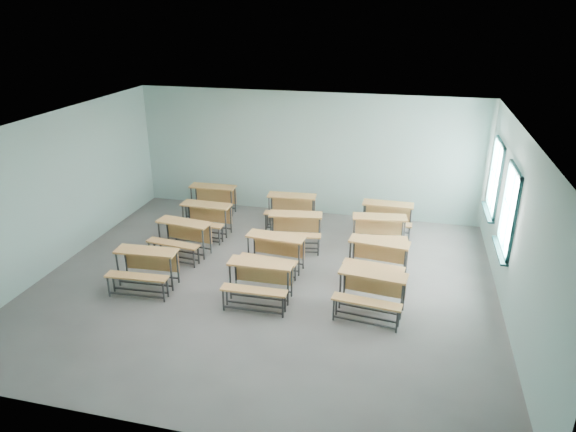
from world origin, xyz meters
name	(u,v)px	position (x,y,z in m)	size (l,w,h in m)	color
room	(268,209)	(0.08, 0.03, 1.60)	(9.04, 8.04, 3.24)	slate
desk_unit_r0c0	(145,264)	(-2.23, -0.69, 0.51)	(1.26, 0.88, 0.76)	#CD8E4A
desk_unit_r0c1	(259,277)	(0.09, -0.65, 0.51)	(1.23, 0.83, 0.76)	#CD8E4A
desk_unit_r0c2	(371,288)	(2.15, -0.57, 0.51)	(1.30, 0.95, 0.76)	#CD8E4A
desk_unit_r1c0	(182,234)	(-2.13, 0.80, 0.51)	(1.30, 0.96, 0.76)	#CD8E4A
desk_unit_r1c1	(274,249)	(0.04, 0.56, 0.51)	(1.28, 0.91, 0.76)	#CD8E4A
desk_unit_r1c2	(378,254)	(2.15, 0.80, 0.51)	(1.30, 0.95, 0.76)	#CD8E4A
desk_unit_r2c0	(205,215)	(-2.05, 1.93, 0.51)	(1.24, 0.86, 0.76)	#CD8E4A
desk_unit_r2c1	(295,225)	(0.20, 1.85, 0.51)	(1.31, 0.97, 0.76)	#CD8E4A
desk_unit_r2c2	(379,228)	(2.08, 2.14, 0.51)	(1.31, 0.96, 0.76)	#CD8E4A
desk_unit_r3c0	(212,196)	(-2.38, 3.22, 0.51)	(1.23, 0.84, 0.76)	#CD8E4A
desk_unit_r3c1	(291,206)	(-0.18, 3.04, 0.51)	(1.27, 0.90, 0.76)	#CD8E4A
desk_unit_r3c2	(387,214)	(2.21, 3.02, 0.51)	(1.22, 0.83, 0.76)	#CD8E4A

